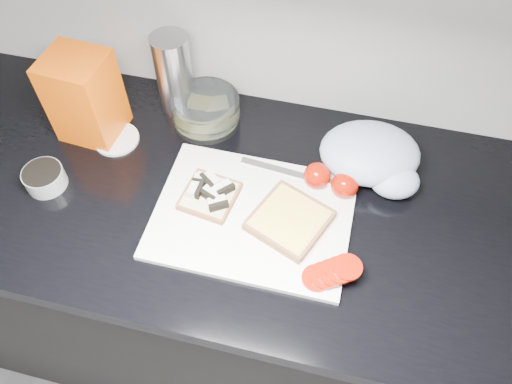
% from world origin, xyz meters
% --- Properties ---
extents(base_cabinet, '(3.50, 0.60, 0.86)m').
position_xyz_m(base_cabinet, '(0.00, 1.20, 0.43)').
color(base_cabinet, black).
rests_on(base_cabinet, ground).
extents(countertop, '(3.50, 0.64, 0.04)m').
position_xyz_m(countertop, '(0.00, 1.20, 0.88)').
color(countertop, black).
rests_on(countertop, base_cabinet).
extents(cutting_board, '(0.40, 0.30, 0.01)m').
position_xyz_m(cutting_board, '(0.13, 1.15, 0.91)').
color(cutting_board, white).
rests_on(cutting_board, countertop).
extents(bread_left, '(0.13, 0.13, 0.03)m').
position_xyz_m(bread_left, '(0.03, 1.17, 0.92)').
color(bread_left, beige).
rests_on(bread_left, cutting_board).
extents(bread_right, '(0.19, 0.19, 0.02)m').
position_xyz_m(bread_right, '(0.20, 1.15, 0.92)').
color(bread_right, beige).
rests_on(bread_right, cutting_board).
extents(tomato_slices, '(0.12, 0.10, 0.02)m').
position_xyz_m(tomato_slices, '(0.30, 1.05, 0.92)').
color(tomato_slices, '#A01303').
rests_on(tomato_slices, cutting_board).
extents(knife, '(0.22, 0.04, 0.01)m').
position_xyz_m(knife, '(0.21, 1.27, 0.92)').
color(knife, silver).
rests_on(knife, cutting_board).
extents(seed_tub, '(0.09, 0.09, 0.04)m').
position_xyz_m(seed_tub, '(-0.33, 1.13, 0.92)').
color(seed_tub, gray).
rests_on(seed_tub, countertop).
extents(tub_lid, '(0.12, 0.12, 0.01)m').
position_xyz_m(tub_lid, '(-0.23, 1.28, 0.90)').
color(tub_lid, silver).
rests_on(tub_lid, countertop).
extents(glass_bowl, '(0.16, 0.16, 0.07)m').
position_xyz_m(glass_bowl, '(-0.05, 1.39, 0.93)').
color(glass_bowl, silver).
rests_on(glass_bowl, countertop).
extents(bread_bag, '(0.14, 0.13, 0.20)m').
position_xyz_m(bread_bag, '(-0.29, 1.30, 1.00)').
color(bread_bag, '#DC4C03').
rests_on(bread_bag, countertop).
extents(steel_canister, '(0.08, 0.08, 0.20)m').
position_xyz_m(steel_canister, '(-0.13, 1.42, 1.00)').
color(steel_canister, '#AFAEB3').
rests_on(steel_canister, countertop).
extents(grocery_bag, '(0.24, 0.20, 0.09)m').
position_xyz_m(grocery_bag, '(0.35, 1.33, 0.95)').
color(grocery_bag, silver).
rests_on(grocery_bag, countertop).
extents(whole_tomatoes, '(0.12, 0.07, 0.06)m').
position_xyz_m(whole_tomatoes, '(0.27, 1.26, 0.93)').
color(whole_tomatoes, '#A01303').
rests_on(whole_tomatoes, countertop).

